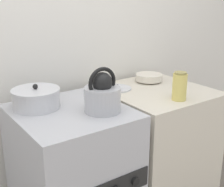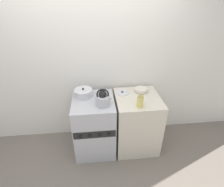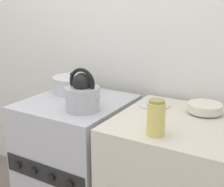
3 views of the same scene
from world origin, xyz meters
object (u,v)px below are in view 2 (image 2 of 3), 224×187
object	(u,v)px
stove	(95,125)
cooking_pot	(83,93)
enamel_bowl	(141,90)
kettle	(103,99)
storage_jar	(140,101)
loose_pot_lid	(122,93)

from	to	relation	value
stove	cooking_pot	distance (m)	0.53
stove	enamel_bowl	size ratio (longest dim) A/B	4.77
kettle	cooking_pot	world-z (taller)	kettle
kettle	storage_jar	world-z (taller)	kettle
loose_pot_lid	kettle	bearing A→B (deg)	-136.38
storage_jar	enamel_bowl	bearing A→B (deg)	73.41
cooking_pot	kettle	bearing A→B (deg)	-43.41
kettle	cooking_pot	distance (m)	0.37
loose_pot_lid	stove	bearing A→B (deg)	-157.99
storage_jar	loose_pot_lid	xyz separation A→B (m)	(-0.17, 0.38, -0.08)
stove	enamel_bowl	world-z (taller)	enamel_bowl
enamel_bowl	stove	bearing A→B (deg)	-165.15
stove	storage_jar	size ratio (longest dim) A/B	5.28
stove	kettle	size ratio (longest dim) A/B	3.71
enamel_bowl	storage_jar	size ratio (longest dim) A/B	1.11
kettle	cooking_pot	bearing A→B (deg)	136.59
kettle	loose_pot_lid	world-z (taller)	kettle
enamel_bowl	storage_jar	world-z (taller)	storage_jar
enamel_bowl	loose_pot_lid	bearing A→B (deg)	-176.77
cooking_pot	storage_jar	distance (m)	0.82
stove	kettle	world-z (taller)	kettle
stove	storage_jar	distance (m)	0.83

